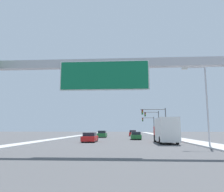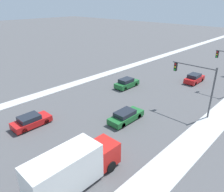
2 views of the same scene
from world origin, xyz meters
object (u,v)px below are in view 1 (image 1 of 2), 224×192
car_near_right (133,133)px  street_lamp_right (204,98)px  car_far_center (90,137)px  car_near_center (102,134)px  traffic_light_mid_block (154,119)px  car_mid_right (136,136)px  sign_gantry (104,74)px  truck_box_primary (165,130)px  traffic_light_near_intersection (157,117)px  traffic_light_far_intersection (150,123)px

car_near_right → street_lamp_right: street_lamp_right is taller
car_far_center → car_near_center: 16.73m
car_near_right → traffic_light_mid_block: (5.58, -0.94, 3.60)m
car_mid_right → street_lamp_right: 18.36m
sign_gantry → car_far_center: bearing=103.6°
car_mid_right → truck_box_primary: size_ratio=0.60×
traffic_light_near_intersection → traffic_light_mid_block: size_ratio=0.98×
sign_gantry → car_near_center: sign_gantry is taller
truck_box_primary → traffic_light_far_intersection: traffic_light_far_intersection is taller
car_far_center → car_mid_right: size_ratio=0.91×
car_far_center → car_mid_right: car_far_center is taller
traffic_light_near_intersection → truck_box_primary: bearing=-94.9°
street_lamp_right → car_mid_right: bearing=111.6°
car_far_center → truck_box_primary: 10.74m
traffic_light_mid_block → street_lamp_right: street_lamp_right is taller
car_near_right → traffic_light_mid_block: 6.71m
sign_gantry → car_far_center: (-3.50, 14.47, -5.71)m
traffic_light_far_intersection → street_lamp_right: size_ratio=0.64×
car_far_center → traffic_light_far_intersection: size_ratio=0.77×
traffic_light_far_intersection → traffic_light_mid_block: bearing=-89.6°
truck_box_primary → street_lamp_right: 7.79m
sign_gantry → street_lamp_right: 11.85m
car_near_center → traffic_light_mid_block: traffic_light_mid_block is taller
sign_gantry → car_far_center: sign_gantry is taller
car_mid_right → street_lamp_right: size_ratio=0.54×
sign_gantry → truck_box_primary: size_ratio=2.60×
traffic_light_near_intersection → car_near_right: bearing=114.6°
car_mid_right → traffic_light_near_intersection: bearing=55.8°
traffic_light_far_intersection → street_lamp_right: street_lamp_right is taller
car_far_center → traffic_light_far_intersection: traffic_light_far_intersection is taller
sign_gantry → car_near_right: size_ratio=4.67×
street_lamp_right → traffic_light_far_intersection: bearing=91.3°
car_mid_right → traffic_light_far_intersection: (5.51, 27.35, 3.07)m
car_far_center → truck_box_primary: truck_box_primary is taller
sign_gantry → street_lamp_right: size_ratio=2.34×
car_near_right → traffic_light_near_intersection: size_ratio=0.69×
street_lamp_right → car_far_center: bearing=148.5°
traffic_light_mid_block → sign_gantry: bearing=-102.8°
sign_gantry → truck_box_primary: bearing=60.7°
street_lamp_right → traffic_light_near_intersection: bearing=93.7°
car_mid_right → traffic_light_mid_block: size_ratio=0.73×
car_near_right → traffic_light_mid_block: bearing=-9.6°
sign_gantry → car_mid_right: size_ratio=4.30×
truck_box_primary → car_mid_right: bearing=108.8°
car_mid_right → car_far_center: bearing=-130.3°
car_near_right → traffic_light_far_intersection: size_ratio=0.79×
sign_gantry → traffic_light_mid_block: (9.08, 40.09, -2.04)m
car_near_right → traffic_light_far_intersection: traffic_light_far_intersection is taller
sign_gantry → traffic_light_mid_block: bearing=77.2°
car_far_center → traffic_light_mid_block: bearing=63.8°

